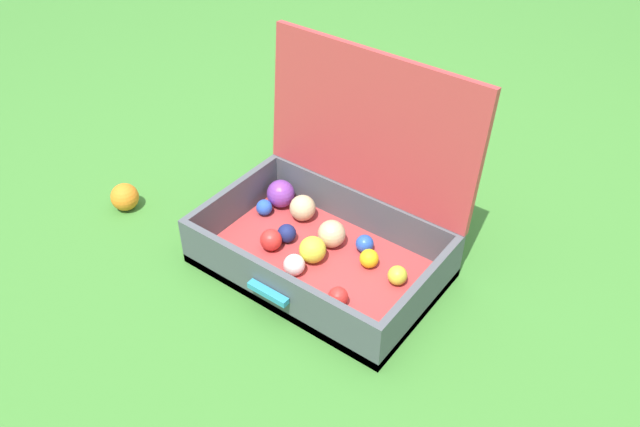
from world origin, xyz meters
TOP-DOWN VIEW (x-y plane):
  - ground_plane at (0.00, 0.00)m, footprint 16.00×16.00m
  - open_suitcase at (-0.05, -0.01)m, footprint 0.59×0.45m
  - stray_ball_on_grass at (-0.63, -0.20)m, footprint 0.08×0.08m

SIDE VIEW (x-z plane):
  - ground_plane at x=0.00m, z-range 0.00..0.00m
  - stray_ball_on_grass at x=-0.63m, z-range 0.00..0.08m
  - open_suitcase at x=-0.05m, z-range -0.14..0.37m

